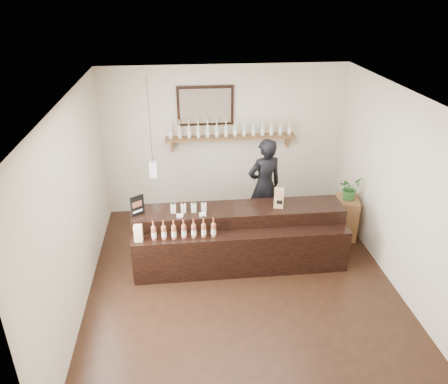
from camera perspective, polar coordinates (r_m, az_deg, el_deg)
The scene contains 10 objects.
ground at distance 6.71m, azimuth 2.33°, elevation -11.84°, with size 5.00×5.00×0.00m, color black.
room_shell at distance 5.83m, azimuth 2.63°, elevation 1.51°, with size 5.00×5.00×5.00m.
back_wall_decor at distance 8.01m, azimuth -0.84°, elevation 8.79°, with size 2.66×0.96×1.69m.
counter at distance 6.94m, azimuth 1.97°, elevation -6.09°, with size 3.29×0.88×1.07m.
promo_sign at distance 6.65m, azimuth -11.26°, elevation -1.75°, with size 0.20×0.15×0.32m.
paper_bag at distance 6.80m, azimuth 7.18°, elevation -0.78°, with size 0.17×0.14×0.32m.
tape_dispenser at distance 6.87m, azimuth 7.07°, elevation -1.56°, with size 0.14×0.08×0.11m.
side_cabinet at distance 7.95m, azimuth 15.60°, elevation -3.21°, with size 0.47×0.57×0.73m.
potted_plant at distance 7.70m, azimuth 16.10°, elevation 0.47°, with size 0.36×0.31×0.40m, color #2E6F2C.
shopkeeper at distance 7.61m, azimuth 5.33°, elevation 1.57°, with size 0.72×0.47×1.97m, color black.
Camera 1 is at (-0.81, -5.25, 4.11)m, focal length 35.00 mm.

